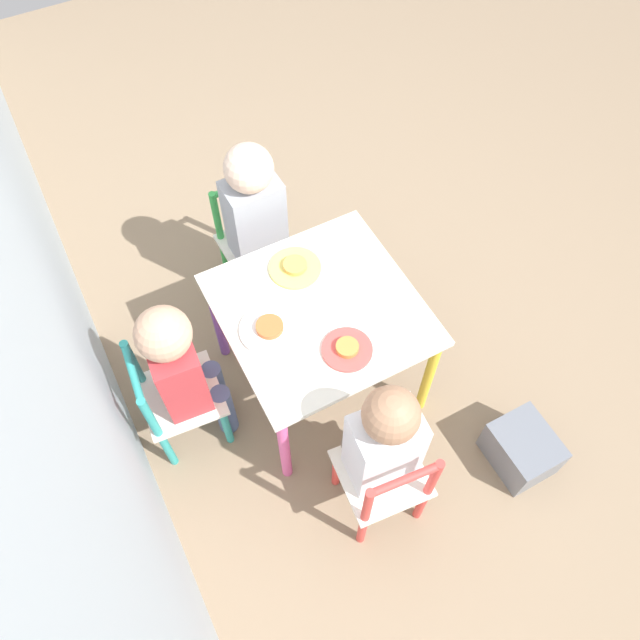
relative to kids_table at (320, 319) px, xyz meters
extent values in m
plane|color=#8C755B|center=(0.00, 0.00, -0.42)|extent=(6.00, 6.00, 0.00)
cube|color=silver|center=(0.00, 0.00, 0.06)|extent=(0.62, 0.62, 0.02)
cylinder|color=yellow|center=(-0.28, -0.28, -0.19)|extent=(0.04, 0.04, 0.47)
cylinder|color=#387AD1|center=(0.28, -0.28, -0.19)|extent=(0.04, 0.04, 0.47)
cylinder|color=#E5599E|center=(-0.28, 0.28, -0.19)|extent=(0.04, 0.04, 0.47)
cylinder|color=#8E51BC|center=(0.28, 0.28, -0.19)|extent=(0.04, 0.04, 0.47)
cube|color=silver|center=(-0.51, 0.05, -0.16)|extent=(0.28, 0.28, 0.02)
cylinder|color=#DB3D38|center=(-0.41, -0.07, -0.29)|extent=(0.03, 0.03, 0.25)
cylinder|color=#DB3D38|center=(-0.39, 0.14, -0.29)|extent=(0.03, 0.03, 0.25)
cylinder|color=#DB3D38|center=(-0.62, -0.05, -0.29)|extent=(0.03, 0.03, 0.25)
cylinder|color=#DB3D38|center=(-0.60, 0.17, -0.29)|extent=(0.03, 0.03, 0.25)
cylinder|color=#DB3D38|center=(-0.62, -0.05, -0.04)|extent=(0.03, 0.03, 0.26)
cylinder|color=#DB3D38|center=(-0.60, 0.17, -0.04)|extent=(0.03, 0.03, 0.26)
cylinder|color=#DB3D38|center=(-0.61, 0.06, 0.07)|extent=(0.04, 0.21, 0.02)
cube|color=silver|center=(0.04, 0.51, -0.16)|extent=(0.28, 0.28, 0.02)
cylinder|color=teal|center=(-0.07, 0.41, -0.29)|extent=(0.03, 0.03, 0.25)
cylinder|color=teal|center=(0.14, 0.39, -0.29)|extent=(0.03, 0.03, 0.25)
cylinder|color=teal|center=(-0.05, 0.62, -0.29)|extent=(0.03, 0.03, 0.25)
cylinder|color=teal|center=(0.16, 0.60, -0.29)|extent=(0.03, 0.03, 0.25)
cylinder|color=teal|center=(-0.05, 0.62, -0.04)|extent=(0.03, 0.03, 0.26)
cylinder|color=teal|center=(0.16, 0.60, -0.04)|extent=(0.03, 0.03, 0.26)
cylinder|color=teal|center=(0.05, 0.61, 0.07)|extent=(0.21, 0.04, 0.02)
cube|color=silver|center=(0.51, 0.01, -0.16)|extent=(0.27, 0.27, 0.02)
cylinder|color=green|center=(0.40, 0.11, -0.29)|extent=(0.03, 0.03, 0.25)
cylinder|color=green|center=(0.40, -0.10, -0.29)|extent=(0.03, 0.03, 0.25)
cylinder|color=green|center=(0.61, 0.12, -0.29)|extent=(0.03, 0.03, 0.25)
cylinder|color=green|center=(0.62, -0.09, -0.29)|extent=(0.03, 0.03, 0.25)
cylinder|color=green|center=(0.61, 0.12, -0.04)|extent=(0.03, 0.03, 0.26)
cylinder|color=green|center=(0.62, -0.09, -0.04)|extent=(0.03, 0.03, 0.26)
cylinder|color=green|center=(0.61, 0.01, 0.07)|extent=(0.03, 0.21, 0.02)
cylinder|color=#7A6B5B|center=(-0.39, -0.01, -0.29)|extent=(0.07, 0.07, 0.27)
cylinder|color=#7A6B5B|center=(-0.38, 0.09, -0.29)|extent=(0.07, 0.07, 0.27)
cube|color=silver|center=(-0.49, 0.05, 0.01)|extent=(0.16, 0.21, 0.33)
sphere|color=#A37556|center=(-0.49, 0.05, 0.24)|extent=(0.16, 0.16, 0.16)
cylinder|color=#4C608E|center=(-0.02, 0.39, -0.29)|extent=(0.07, 0.07, 0.27)
cylinder|color=#4C608E|center=(0.08, 0.38, -0.29)|extent=(0.07, 0.07, 0.27)
cube|color=#B23338|center=(0.04, 0.49, 0.00)|extent=(0.21, 0.16, 0.30)
sphere|color=tan|center=(0.04, 0.49, 0.22)|extent=(0.17, 0.17, 0.17)
cylinder|color=#7A6B5B|center=(0.39, 0.06, -0.29)|extent=(0.07, 0.07, 0.27)
cylinder|color=#7A6B5B|center=(0.39, -0.04, -0.29)|extent=(0.07, 0.07, 0.27)
cube|color=#999EA8|center=(0.49, 0.01, 0.02)|extent=(0.14, 0.20, 0.35)
sphere|color=beige|center=(0.49, 0.01, 0.27)|extent=(0.17, 0.17, 0.17)
cylinder|color=#E54C47|center=(-0.18, 0.00, 0.07)|extent=(0.16, 0.16, 0.01)
cylinder|color=#D6843D|center=(-0.18, 0.00, 0.09)|extent=(0.07, 0.07, 0.02)
cylinder|color=white|center=(0.00, 0.18, 0.07)|extent=(0.19, 0.19, 0.01)
cylinder|color=#CC6633|center=(0.00, 0.18, 0.09)|extent=(0.09, 0.09, 0.02)
cylinder|color=#EADB66|center=(0.18, 0.00, 0.07)|extent=(0.18, 0.18, 0.01)
cylinder|color=gold|center=(0.18, 0.00, 0.09)|extent=(0.08, 0.08, 0.02)
cube|color=slate|center=(-0.62, -0.47, -0.33)|extent=(0.23, 0.19, 0.17)
camera|label=1|loc=(-0.99, 0.52, 1.74)|focal=35.00mm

